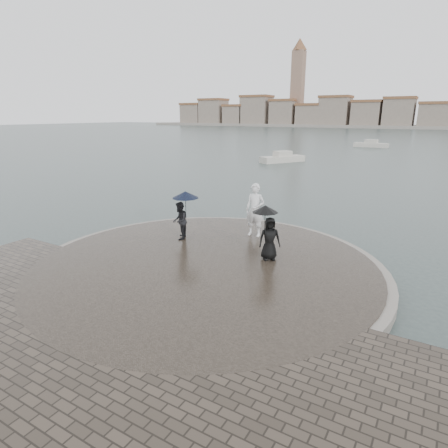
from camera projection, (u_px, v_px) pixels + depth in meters
The scene contains 8 objects.
ground at pixel (136, 316), 10.40m from camera, with size 400.00×400.00×0.00m, color #2B3835.
kerb_ring at pixel (205, 268), 13.25m from camera, with size 12.50×12.50×0.32m, color gray.
quay_tip at pixel (205, 267), 13.24m from camera, with size 11.90×11.90×0.36m, color #2D261E.
statue at pixel (255, 210), 15.82m from camera, with size 0.83×0.54×2.26m, color white.
visitor_left at pixel (182, 213), 15.37m from camera, with size 1.25×1.13×2.04m.
visitor_right at pixel (268, 230), 13.26m from camera, with size 1.17×0.99×1.95m.
far_skyline at pixel (415, 114), 144.60m from camera, with size 260.00×20.00×37.00m.
boats at pixel (335, 151), 53.70m from camera, with size 10.01×30.96×1.50m.
Camera 1 is at (6.82, -6.73, 5.38)m, focal length 30.00 mm.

